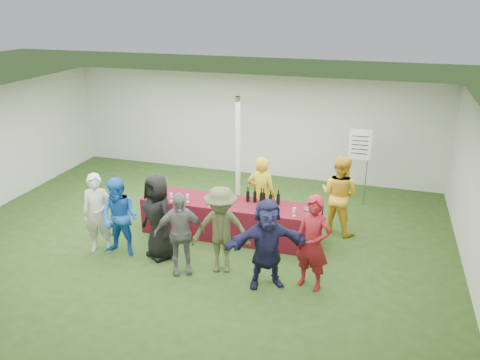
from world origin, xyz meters
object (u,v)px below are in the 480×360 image
(customer_0, at_px, (98,213))
(customer_4, at_px, (221,230))
(dump_bucket, at_px, (310,213))
(customer_3, at_px, (180,233))
(staff_pourer, at_px, (261,194))
(serving_table, at_px, (231,219))
(customer_6, at_px, (313,243))
(customer_5, at_px, (267,244))
(staff_back, at_px, (339,194))
(customer_2, at_px, (158,217))
(wine_list_sign, at_px, (359,151))
(customer_1, at_px, (120,218))

(customer_0, distance_m, customer_4, 2.44)
(dump_bucket, distance_m, customer_3, 2.43)
(staff_pourer, distance_m, customer_3, 2.16)
(customer_0, bearing_deg, serving_table, 11.90)
(customer_6, bearing_deg, customer_5, -149.71)
(customer_0, bearing_deg, customer_6, -18.74)
(staff_back, height_order, customer_3, staff_back)
(customer_5, relative_size, customer_6, 0.95)
(serving_table, xyz_separation_m, customer_5, (1.12, -1.47, 0.41))
(dump_bucket, xyz_separation_m, staff_back, (0.42, 1.08, -0.01))
(customer_2, bearing_deg, wine_list_sign, 78.05)
(customer_0, relative_size, customer_3, 1.03)
(customer_2, height_order, customer_6, customer_6)
(staff_pourer, bearing_deg, customer_5, 111.83)
(wine_list_sign, distance_m, customer_3, 4.79)
(wine_list_sign, distance_m, customer_5, 4.07)
(wine_list_sign, bearing_deg, customer_1, -137.80)
(customer_3, bearing_deg, customer_2, 120.20)
(staff_back, height_order, customer_2, staff_back)
(dump_bucket, bearing_deg, staff_back, 68.71)
(serving_table, distance_m, dump_bucket, 1.70)
(dump_bucket, distance_m, staff_pourer, 1.28)
(dump_bucket, bearing_deg, customer_1, -162.55)
(staff_pourer, xyz_separation_m, customer_1, (-2.26, -1.70, -0.05))
(customer_3, bearing_deg, customer_0, 145.29)
(dump_bucket, distance_m, customer_1, 3.52)
(wine_list_sign, relative_size, customer_0, 1.15)
(customer_4, distance_m, customer_5, 0.90)
(customer_3, xyz_separation_m, customer_5, (1.54, 0.04, 0.03))
(staff_back, bearing_deg, staff_pourer, 37.15)
(customer_5, bearing_deg, staff_back, 42.98)
(customer_4, height_order, customer_5, customer_4)
(customer_0, distance_m, customer_3, 1.78)
(serving_table, relative_size, dump_bucket, 14.73)
(serving_table, height_order, wine_list_sign, wine_list_sign)
(dump_bucket, bearing_deg, staff_pourer, 149.51)
(customer_4, bearing_deg, serving_table, 85.76)
(staff_back, distance_m, customer_4, 2.78)
(wine_list_sign, relative_size, customer_4, 1.13)
(staff_pourer, bearing_deg, customer_2, 49.97)
(customer_1, relative_size, customer_3, 1.00)
(customer_1, relative_size, customer_5, 0.96)
(staff_back, distance_m, customer_0, 4.74)
(dump_bucket, xyz_separation_m, customer_5, (-0.51, -1.25, -0.05))
(customer_5, distance_m, customer_6, 0.74)
(wine_list_sign, height_order, customer_5, wine_list_sign)
(staff_pourer, xyz_separation_m, customer_4, (-0.28, -1.70, -0.01))
(serving_table, bearing_deg, customer_0, -149.82)
(staff_pourer, distance_m, customer_6, 2.18)
(customer_0, bearing_deg, wine_list_sign, 20.86)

